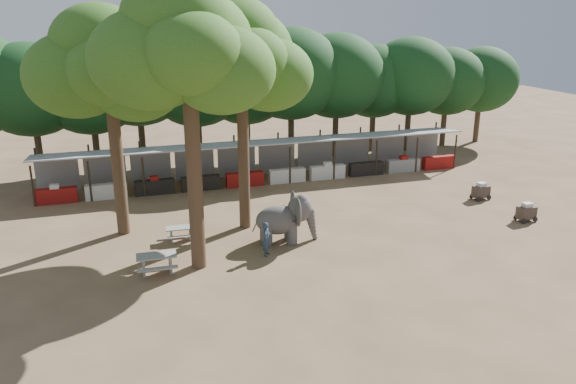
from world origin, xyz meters
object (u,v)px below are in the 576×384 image
object	(u,v)px
picnic_table_far	(181,232)
cart_back	(481,191)
elephant	(286,219)
yard_tree_left	(105,66)
handler	(267,239)
picnic_table_near	(157,261)
yard_tree_center	(184,49)
cart_front	(526,212)
yard_tree_back	(237,57)

from	to	relation	value
picnic_table_far	cart_back	world-z (taller)	cart_back
elephant	yard_tree_left	bearing A→B (deg)	160.65
cart_back	yard_tree_left	bearing A→B (deg)	170.83
elephant	cart_back	world-z (taller)	elephant
yard_tree_left	handler	distance (m)	10.88
handler	picnic_table_near	world-z (taller)	handler
elephant	cart_back	size ratio (longest dim) A/B	2.78
yard_tree_left	elephant	xyz separation A→B (m)	(7.56, -3.68, -7.03)
yard_tree_center	picnic_table_far	bearing A→B (deg)	94.92
picnic_table_near	picnic_table_far	size ratio (longest dim) A/B	1.22
cart_back	cart_front	bearing A→B (deg)	-95.01
cart_front	cart_back	size ratio (longest dim) A/B	0.96
yard_tree_back	elephant	bearing A→B (deg)	-59.72
elephant	picnic_table_far	distance (m)	5.16
yard_tree_back	elephant	distance (m)	7.99
yard_tree_center	elephant	world-z (taller)	yard_tree_center
yard_tree_left	picnic_table_far	bearing A→B (deg)	-36.09
yard_tree_left	cart_front	size ratio (longest dim) A/B	10.28
yard_tree_back	picnic_table_far	distance (m)	8.79
yard_tree_center	picnic_table_far	distance (m)	9.27
yard_tree_back	picnic_table_far	xyz separation A→B (m)	(-3.26, -1.00, -8.10)
picnic_table_far	cart_front	size ratio (longest dim) A/B	1.30
yard_tree_left	yard_tree_center	xyz separation A→B (m)	(3.00, -5.00, 1.01)
cart_back	picnic_table_far	bearing A→B (deg)	176.86
yard_tree_left	handler	size ratio (longest dim) A/B	6.84
handler	cart_back	size ratio (longest dim) A/B	1.44
handler	yard_tree_center	bearing A→B (deg)	118.65
handler	elephant	bearing A→B (deg)	-17.54
picnic_table_near	cart_back	xyz separation A→B (m)	(19.08, 4.30, -0.04)
picnic_table_near	cart_front	size ratio (longest dim) A/B	1.60
yard_tree_left	yard_tree_back	xyz separation A→B (m)	(6.00, -1.00, 0.34)
handler	cart_front	distance (m)	14.27
yard_tree_left	picnic_table_far	distance (m)	8.47
picnic_table_far	cart_back	size ratio (longest dim) A/B	1.25
yard_tree_back	cart_back	distance (m)	16.51
elephant	yard_tree_back	bearing A→B (deg)	126.85
yard_tree_back	handler	xyz separation A→B (m)	(0.26, -3.96, -7.74)
yard_tree_back	cart_back	size ratio (longest dim) A/B	10.15
yard_tree_center	yard_tree_left	bearing A→B (deg)	120.96
picnic_table_near	picnic_table_far	world-z (taller)	picnic_table_near
yard_tree_left	cart_back	bearing A→B (deg)	-2.80
picnic_table_far	cart_back	bearing A→B (deg)	5.48
yard_tree_center	picnic_table_near	bearing A→B (deg)	-169.90
yard_tree_left	cart_back	distance (m)	21.85
handler	picnic_table_near	size ratio (longest dim) A/B	0.94
yard_tree_center	cart_back	distance (m)	19.89
yard_tree_back	yard_tree_center	bearing A→B (deg)	-126.86
yard_tree_back	cart_back	world-z (taller)	yard_tree_back
yard_tree_left	yard_tree_center	size ratio (longest dim) A/B	0.92
yard_tree_back	handler	size ratio (longest dim) A/B	7.05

